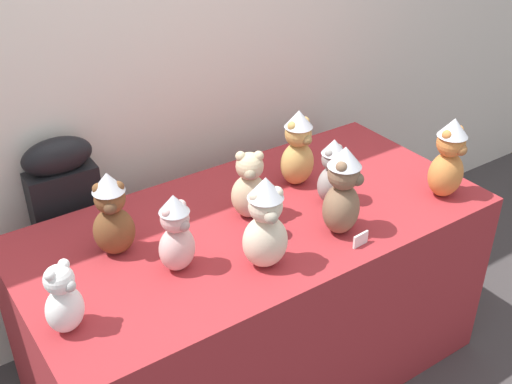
{
  "coord_description": "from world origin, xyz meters",
  "views": [
    {
      "loc": [
        -1.14,
        -1.42,
        2.14
      ],
      "look_at": [
        0.0,
        0.25,
        0.92
      ],
      "focal_mm": 44.52,
      "sensor_mm": 36.0,
      "label": 1
    }
  ],
  "objects_px": {
    "party_cup_blue": "(265,223)",
    "teddy_bear_ginger": "(448,159)",
    "teddy_bear_honey": "(298,149)",
    "display_table": "(256,299)",
    "teddy_bear_mocha": "(343,191)",
    "instrument_case": "(74,249)",
    "teddy_bear_snow": "(63,300)",
    "teddy_bear_sand": "(250,187)",
    "teddy_bear_blush": "(176,234)",
    "teddy_bear_cream": "(266,224)",
    "teddy_bear_chestnut": "(112,215)",
    "teddy_bear_ash": "(332,172)"
  },
  "relations": [
    {
      "from": "instrument_case",
      "to": "teddy_bear_sand",
      "type": "distance_m",
      "value": 0.86
    },
    {
      "from": "teddy_bear_ash",
      "to": "party_cup_blue",
      "type": "distance_m",
      "value": 0.37
    },
    {
      "from": "display_table",
      "to": "party_cup_blue",
      "type": "distance_m",
      "value": 0.47
    },
    {
      "from": "teddy_bear_cream",
      "to": "party_cup_blue",
      "type": "distance_m",
      "value": 0.21
    },
    {
      "from": "teddy_bear_snow",
      "to": "teddy_bear_sand",
      "type": "distance_m",
      "value": 0.82
    },
    {
      "from": "teddy_bear_honey",
      "to": "teddy_bear_ginger",
      "type": "height_order",
      "value": "teddy_bear_ginger"
    },
    {
      "from": "teddy_bear_mocha",
      "to": "party_cup_blue",
      "type": "relative_size",
      "value": 3.18
    },
    {
      "from": "teddy_bear_sand",
      "to": "party_cup_blue",
      "type": "distance_m",
      "value": 0.16
    },
    {
      "from": "teddy_bear_honey",
      "to": "teddy_bear_ginger",
      "type": "xyz_separation_m",
      "value": [
        0.43,
        -0.41,
        0.0
      ]
    },
    {
      "from": "teddy_bear_ginger",
      "to": "instrument_case",
      "type": "bearing_deg",
      "value": 141.68
    },
    {
      "from": "teddy_bear_snow",
      "to": "teddy_bear_mocha",
      "type": "distance_m",
      "value": 1.02
    },
    {
      "from": "teddy_bear_sand",
      "to": "teddy_bear_mocha",
      "type": "bearing_deg",
      "value": -19.36
    },
    {
      "from": "teddy_bear_honey",
      "to": "teddy_bear_mocha",
      "type": "distance_m",
      "value": 0.38
    },
    {
      "from": "teddy_bear_sand",
      "to": "teddy_bear_cream",
      "type": "relative_size",
      "value": 0.81
    },
    {
      "from": "teddy_bear_chestnut",
      "to": "party_cup_blue",
      "type": "relative_size",
      "value": 2.91
    },
    {
      "from": "instrument_case",
      "to": "teddy_bear_chestnut",
      "type": "xyz_separation_m",
      "value": [
        0.02,
        -0.47,
        0.42
      ]
    },
    {
      "from": "teddy_bear_snow",
      "to": "teddy_bear_honey",
      "type": "distance_m",
      "value": 1.14
    },
    {
      "from": "instrument_case",
      "to": "teddy_bear_snow",
      "type": "xyz_separation_m",
      "value": [
        -0.26,
        -0.75,
        0.37
      ]
    },
    {
      "from": "teddy_bear_snow",
      "to": "teddy_bear_ginger",
      "type": "xyz_separation_m",
      "value": [
        1.53,
        -0.11,
        0.05
      ]
    },
    {
      "from": "display_table",
      "to": "teddy_bear_chestnut",
      "type": "distance_m",
      "value": 0.77
    },
    {
      "from": "teddy_bear_mocha",
      "to": "party_cup_blue",
      "type": "height_order",
      "value": "teddy_bear_mocha"
    },
    {
      "from": "instrument_case",
      "to": "teddy_bear_ginger",
      "type": "height_order",
      "value": "teddy_bear_ginger"
    },
    {
      "from": "display_table",
      "to": "teddy_bear_ash",
      "type": "bearing_deg",
      "value": -11.2
    },
    {
      "from": "teddy_bear_honey",
      "to": "teddy_bear_sand",
      "type": "height_order",
      "value": "teddy_bear_honey"
    },
    {
      "from": "teddy_bear_sand",
      "to": "teddy_bear_cream",
      "type": "xyz_separation_m",
      "value": [
        -0.13,
        -0.29,
        0.04
      ]
    },
    {
      "from": "teddy_bear_ash",
      "to": "party_cup_blue",
      "type": "xyz_separation_m",
      "value": [
        -0.35,
        -0.05,
        -0.08
      ]
    },
    {
      "from": "teddy_bear_sand",
      "to": "teddy_bear_ginger",
      "type": "relative_size",
      "value": 0.82
    },
    {
      "from": "teddy_bear_sand",
      "to": "teddy_bear_mocha",
      "type": "height_order",
      "value": "teddy_bear_mocha"
    },
    {
      "from": "instrument_case",
      "to": "party_cup_blue",
      "type": "xyz_separation_m",
      "value": [
        0.51,
        -0.68,
        0.32
      ]
    },
    {
      "from": "teddy_bear_cream",
      "to": "teddy_bear_ash",
      "type": "bearing_deg",
      "value": 39.83
    },
    {
      "from": "instrument_case",
      "to": "teddy_bear_mocha",
      "type": "relative_size",
      "value": 3.03
    },
    {
      "from": "instrument_case",
      "to": "teddy_bear_cream",
      "type": "relative_size",
      "value": 3.07
    },
    {
      "from": "party_cup_blue",
      "to": "teddy_bear_blush",
      "type": "bearing_deg",
      "value": 178.31
    },
    {
      "from": "instrument_case",
      "to": "teddy_bear_snow",
      "type": "distance_m",
      "value": 0.87
    },
    {
      "from": "instrument_case",
      "to": "teddy_bear_honey",
      "type": "xyz_separation_m",
      "value": [
        0.84,
        -0.44,
        0.42
      ]
    },
    {
      "from": "display_table",
      "to": "teddy_bear_mocha",
      "type": "height_order",
      "value": "teddy_bear_mocha"
    },
    {
      "from": "teddy_bear_chestnut",
      "to": "teddy_bear_mocha",
      "type": "bearing_deg",
      "value": -2.82
    },
    {
      "from": "teddy_bear_cream",
      "to": "teddy_bear_blush",
      "type": "bearing_deg",
      "value": 165.39
    },
    {
      "from": "teddy_bear_snow",
      "to": "teddy_bear_sand",
      "type": "bearing_deg",
      "value": -12.77
    },
    {
      "from": "teddy_bear_honey",
      "to": "teddy_bear_ginger",
      "type": "distance_m",
      "value": 0.6
    },
    {
      "from": "teddy_bear_sand",
      "to": "teddy_bear_mocha",
      "type": "relative_size",
      "value": 0.8
    },
    {
      "from": "teddy_bear_cream",
      "to": "teddy_bear_sand",
      "type": "bearing_deg",
      "value": 82.79
    },
    {
      "from": "teddy_bear_snow",
      "to": "teddy_bear_ash",
      "type": "relative_size",
      "value": 0.87
    },
    {
      "from": "display_table",
      "to": "teddy_bear_ash",
      "type": "xyz_separation_m",
      "value": [
        0.32,
        -0.06,
        0.53
      ]
    },
    {
      "from": "teddy_bear_honey",
      "to": "teddy_bear_blush",
      "type": "relative_size",
      "value": 1.13
    },
    {
      "from": "teddy_bear_blush",
      "to": "party_cup_blue",
      "type": "height_order",
      "value": "teddy_bear_blush"
    },
    {
      "from": "party_cup_blue",
      "to": "teddy_bear_ginger",
      "type": "bearing_deg",
      "value": -12.64
    },
    {
      "from": "teddy_bear_mocha",
      "to": "instrument_case",
      "type": "bearing_deg",
      "value": 100.8
    },
    {
      "from": "display_table",
      "to": "teddy_bear_ginger",
      "type": "height_order",
      "value": "teddy_bear_ginger"
    },
    {
      "from": "teddy_bear_snow",
      "to": "teddy_bear_sand",
      "type": "height_order",
      "value": "teddy_bear_sand"
    }
  ]
}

